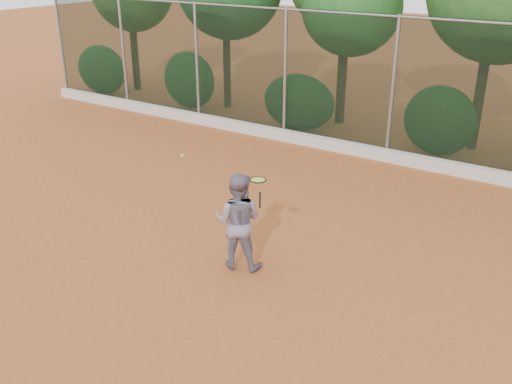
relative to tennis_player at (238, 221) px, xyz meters
The scene contains 6 objects.
ground 1.06m from the tennis_player, 79.29° to the right, with size 80.00×80.00×0.00m, color #A45426.
concrete_curb 6.21m from the tennis_player, 88.85° to the left, with size 24.00×0.20×0.30m, color beige.
tennis_player is the anchor object (origin of this frame).
chainlink_fence 6.43m from the tennis_player, 88.88° to the left, with size 24.09×0.09×3.50m.
tennis_racket 0.99m from the tennis_player, 17.63° to the right, with size 0.33×0.33×0.50m.
tennis_ball_in_flight 1.43m from the tennis_player, behind, with size 0.07×0.07×0.07m.
Camera 1 is at (4.67, -6.13, 4.95)m, focal length 40.00 mm.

